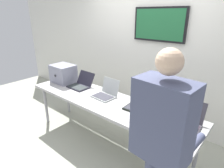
{
  "coord_description": "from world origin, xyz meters",
  "views": [
    {
      "loc": [
        1.66,
        -1.82,
        1.95
      ],
      "look_at": [
        0.13,
        -0.01,
        1.04
      ],
      "focal_mm": 29.94,
      "sensor_mm": 36.0,
      "label": 1
    }
  ],
  "objects_px": {
    "equipment_box": "(63,73)",
    "person": "(162,134)",
    "laptop_station_2": "(141,104)",
    "laptop_station_3": "(186,120)",
    "workbench": "(105,103)",
    "laptop_station_1": "(106,93)",
    "laptop_station_0": "(81,84)"
  },
  "relations": [
    {
      "from": "workbench",
      "to": "laptop_station_0",
      "type": "bearing_deg",
      "value": 169.26
    },
    {
      "from": "workbench",
      "to": "equipment_box",
      "type": "height_order",
      "value": "equipment_box"
    },
    {
      "from": "equipment_box",
      "to": "person",
      "type": "xyz_separation_m",
      "value": [
        2.28,
        -0.71,
        0.14
      ]
    },
    {
      "from": "workbench",
      "to": "laptop_station_1",
      "type": "bearing_deg",
      "value": 127.81
    },
    {
      "from": "laptop_station_2",
      "to": "person",
      "type": "bearing_deg",
      "value": -49.33
    },
    {
      "from": "laptop_station_1",
      "to": "person",
      "type": "bearing_deg",
      "value": -30.32
    },
    {
      "from": "laptop_station_1",
      "to": "laptop_station_2",
      "type": "distance_m",
      "value": 0.61
    },
    {
      "from": "laptop_station_0",
      "to": "laptop_station_3",
      "type": "relative_size",
      "value": 0.94
    },
    {
      "from": "equipment_box",
      "to": "laptop_station_0",
      "type": "relative_size",
      "value": 1.12
    },
    {
      "from": "workbench",
      "to": "laptop_station_0",
      "type": "distance_m",
      "value": 0.7
    },
    {
      "from": "laptop_station_2",
      "to": "laptop_station_3",
      "type": "relative_size",
      "value": 0.98
    },
    {
      "from": "laptop_station_1",
      "to": "equipment_box",
      "type": "bearing_deg",
      "value": -178.73
    },
    {
      "from": "workbench",
      "to": "laptop_station_2",
      "type": "bearing_deg",
      "value": 13.34
    },
    {
      "from": "laptop_station_2",
      "to": "laptop_station_0",
      "type": "bearing_deg",
      "value": 179.77
    },
    {
      "from": "workbench",
      "to": "laptop_station_0",
      "type": "height_order",
      "value": "laptop_station_0"
    },
    {
      "from": "laptop_station_0",
      "to": "laptop_station_2",
      "type": "bearing_deg",
      "value": -0.23
    },
    {
      "from": "equipment_box",
      "to": "person",
      "type": "relative_size",
      "value": 0.24
    },
    {
      "from": "equipment_box",
      "to": "laptop_station_2",
      "type": "relative_size",
      "value": 1.07
    },
    {
      "from": "laptop_station_0",
      "to": "laptop_station_2",
      "type": "relative_size",
      "value": 0.96
    },
    {
      "from": "laptop_station_0",
      "to": "laptop_station_2",
      "type": "xyz_separation_m",
      "value": [
        1.21,
        -0.0,
        0.01
      ]
    },
    {
      "from": "person",
      "to": "laptop_station_1",
      "type": "bearing_deg",
      "value": 149.68
    },
    {
      "from": "laptop_station_3",
      "to": "person",
      "type": "distance_m",
      "value": 0.78
    },
    {
      "from": "equipment_box",
      "to": "laptop_station_3",
      "type": "relative_size",
      "value": 1.05
    },
    {
      "from": "workbench",
      "to": "equipment_box",
      "type": "relative_size",
      "value": 6.63
    },
    {
      "from": "laptop_station_1",
      "to": "person",
      "type": "height_order",
      "value": "person"
    },
    {
      "from": "laptop_station_2",
      "to": "person",
      "type": "xyz_separation_m",
      "value": [
        0.64,
        -0.75,
        0.24
      ]
    },
    {
      "from": "workbench",
      "to": "laptop_station_3",
      "type": "height_order",
      "value": "laptop_station_3"
    },
    {
      "from": "equipment_box",
      "to": "laptop_station_1",
      "type": "relative_size",
      "value": 1.21
    },
    {
      "from": "laptop_station_3",
      "to": "person",
      "type": "relative_size",
      "value": 0.23
    },
    {
      "from": "equipment_box",
      "to": "laptop_station_1",
      "type": "xyz_separation_m",
      "value": [
        1.03,
        0.02,
        -0.1
      ]
    },
    {
      "from": "laptop_station_1",
      "to": "person",
      "type": "xyz_separation_m",
      "value": [
        1.25,
        -0.73,
        0.24
      ]
    },
    {
      "from": "workbench",
      "to": "laptop_station_1",
      "type": "distance_m",
      "value": 0.18
    }
  ]
}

